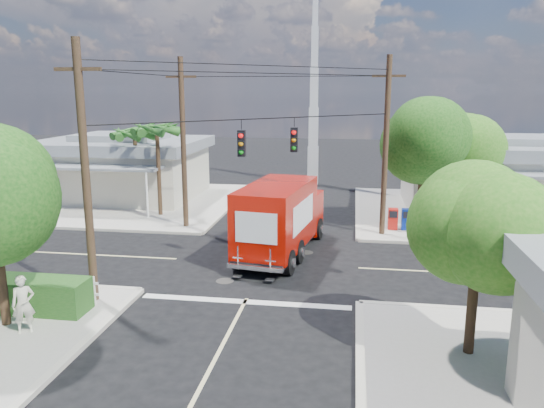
# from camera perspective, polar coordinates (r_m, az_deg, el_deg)

# --- Properties ---
(ground) EXTENTS (120.00, 120.00, 0.00)m
(ground) POSITION_cam_1_polar(r_m,az_deg,el_deg) (23.06, -0.76, -6.40)
(ground) COLOR black
(ground) RESTS_ON ground
(sidewalk_ne) EXTENTS (14.12, 14.12, 0.14)m
(sidewalk_ne) POSITION_cam_1_polar(r_m,az_deg,el_deg) (34.02, 20.84, -0.97)
(sidewalk_ne) COLOR #A8A398
(sidewalk_ne) RESTS_ON ground
(sidewalk_nw) EXTENTS (14.12, 14.12, 0.14)m
(sidewalk_nw) POSITION_cam_1_polar(r_m,az_deg,el_deg) (36.26, -15.03, 0.20)
(sidewalk_nw) COLOR #A8A398
(sidewalk_nw) RESTS_ON ground
(road_markings) EXTENTS (32.00, 32.00, 0.01)m
(road_markings) POSITION_cam_1_polar(r_m,az_deg,el_deg) (21.69, -1.41, -7.61)
(road_markings) COLOR beige
(road_markings) RESTS_ON ground
(building_ne) EXTENTS (11.80, 10.20, 4.50)m
(building_ne) POSITION_cam_1_polar(r_m,az_deg,el_deg) (35.03, 23.36, 2.94)
(building_ne) COLOR beige
(building_ne) RESTS_ON sidewalk_ne
(building_nw) EXTENTS (10.80, 10.20, 4.30)m
(building_nw) POSITION_cam_1_polar(r_m,az_deg,el_deg) (37.78, -15.81, 3.94)
(building_nw) COLOR beige
(building_nw) RESTS_ON sidewalk_nw
(radio_tower) EXTENTS (0.80, 0.80, 17.00)m
(radio_tower) POSITION_cam_1_polar(r_m,az_deg,el_deg) (41.70, 4.51, 9.82)
(radio_tower) COLOR silver
(radio_tower) RESTS_ON ground
(tree_ne_front) EXTENTS (4.21, 4.14, 6.66)m
(tree_ne_front) POSITION_cam_1_polar(r_m,az_deg,el_deg) (28.65, 16.01, 6.56)
(tree_ne_front) COLOR #422D1C
(tree_ne_front) RESTS_ON sidewalk_ne
(tree_ne_back) EXTENTS (3.77, 3.66, 5.82)m
(tree_ne_back) POSITION_cam_1_polar(r_m,az_deg,el_deg) (31.29, 20.20, 5.65)
(tree_ne_back) COLOR #422D1C
(tree_ne_back) RESTS_ON sidewalk_ne
(tree_se) EXTENTS (3.67, 3.54, 5.62)m
(tree_se) POSITION_cam_1_polar(r_m,az_deg,el_deg) (15.07, 21.50, -1.37)
(tree_se) COLOR #422D1C
(tree_se) RESTS_ON sidewalk_se
(palm_nw_front) EXTENTS (3.01, 3.08, 5.59)m
(palm_nw_front) POSITION_cam_1_polar(r_m,az_deg,el_deg) (31.19, -12.28, 7.68)
(palm_nw_front) COLOR #422D1C
(palm_nw_front) RESTS_ON sidewalk_nw
(palm_nw_back) EXTENTS (3.01, 3.08, 5.19)m
(palm_nw_back) POSITION_cam_1_polar(r_m,az_deg,el_deg) (33.36, -14.57, 7.21)
(palm_nw_back) COLOR #422D1C
(palm_nw_back) RESTS_ON sidewalk_nw
(utility_poles) EXTENTS (12.00, 10.68, 9.00)m
(utility_poles) POSITION_cam_1_polar(r_m,az_deg,el_deg) (23.88, -3.92, 5.73)
(utility_poles) COLOR #473321
(utility_poles) RESTS_ON ground
(picket_fence) EXTENTS (5.94, 0.06, 1.00)m
(picket_fence) POSITION_cam_1_polar(r_m,az_deg,el_deg) (20.72, -25.58, -7.83)
(picket_fence) COLOR silver
(picket_fence) RESTS_ON sidewalk_sw
(vending_boxes) EXTENTS (1.90, 0.50, 1.10)m
(vending_boxes) POSITION_cam_1_polar(r_m,az_deg,el_deg) (28.68, 14.26, -1.61)
(vending_boxes) COLOR red
(vending_boxes) RESTS_ON sidewalk_ne
(delivery_truck) EXTENTS (3.44, 7.96, 3.34)m
(delivery_truck) POSITION_cam_1_polar(r_m,az_deg,el_deg) (23.91, 0.98, -1.49)
(delivery_truck) COLOR black
(delivery_truck) RESTS_ON ground
(parked_car) EXTENTS (5.86, 3.37, 1.54)m
(parked_car) POSITION_cam_1_polar(r_m,az_deg,el_deg) (25.86, 23.44, -3.58)
(parked_car) COLOR silver
(parked_car) RESTS_ON ground
(pedestrian) EXTENTS (0.79, 0.71, 1.80)m
(pedestrian) POSITION_cam_1_polar(r_m,az_deg,el_deg) (17.86, -25.19, -9.73)
(pedestrian) COLOR beige
(pedestrian) RESTS_ON sidewalk_sw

